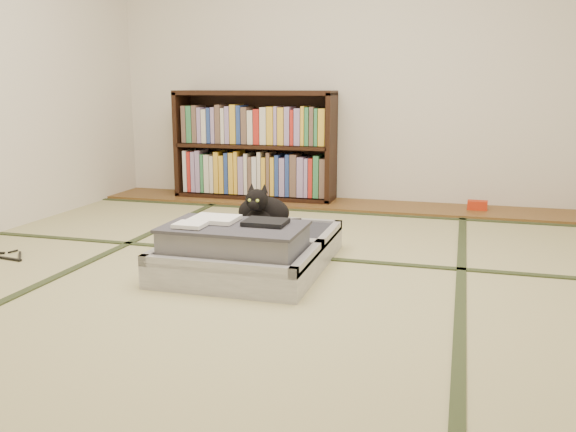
# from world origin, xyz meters

# --- Properties ---
(floor) EXTENTS (4.50, 4.50, 0.00)m
(floor) POSITION_xyz_m (0.00, 0.00, 0.00)
(floor) COLOR tan
(floor) RESTS_ON ground
(wood_strip) EXTENTS (4.00, 0.50, 0.02)m
(wood_strip) POSITION_xyz_m (0.00, 2.00, 0.01)
(wood_strip) COLOR brown
(wood_strip) RESTS_ON ground
(red_item) EXTENTS (0.15, 0.10, 0.07)m
(red_item) POSITION_xyz_m (1.11, 2.03, 0.06)
(red_item) COLOR #B9290E
(red_item) RESTS_ON wood_strip
(tatami_borders) EXTENTS (4.00, 4.50, 0.01)m
(tatami_borders) POSITION_xyz_m (0.00, 0.49, 0.00)
(tatami_borders) COLOR #2D381E
(tatami_borders) RESTS_ON ground
(bookcase) EXTENTS (1.38, 0.31, 0.92)m
(bookcase) POSITION_xyz_m (-0.74, 2.07, 0.45)
(bookcase) COLOR black
(bookcase) RESTS_ON wood_strip
(suitcase) EXTENTS (0.79, 1.05, 0.31)m
(suitcase) POSITION_xyz_m (-0.10, 0.12, 0.11)
(suitcase) COLOR #BBBAC0
(suitcase) RESTS_ON floor
(cat) EXTENTS (0.35, 0.35, 0.28)m
(cat) POSITION_xyz_m (-0.12, 0.41, 0.26)
(cat) COLOR black
(cat) RESTS_ON suitcase
(cable_coil) EXTENTS (0.11, 0.11, 0.03)m
(cable_coil) POSITION_xyz_m (0.06, 0.44, 0.16)
(cable_coil) COLOR white
(cable_coil) RESTS_ON suitcase
(hanger) EXTENTS (0.37, 0.19, 0.01)m
(hanger) POSITION_xyz_m (-1.55, -0.06, 0.01)
(hanger) COLOR black
(hanger) RESTS_ON floor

